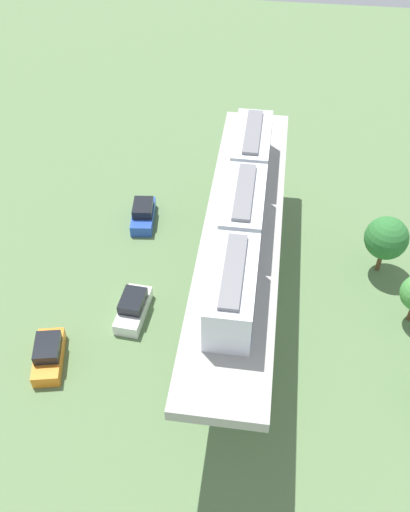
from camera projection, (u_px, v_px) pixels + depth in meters
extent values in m
plane|color=#5B7A4C|center=(238.00, 297.00, 42.78)|extent=(120.00, 120.00, 0.00)
cylinder|color=#A8A59E|center=(226.00, 377.00, 33.89)|extent=(1.90, 1.90, 6.48)
cylinder|color=#A8A59E|center=(240.00, 267.00, 40.50)|extent=(1.90, 1.90, 6.48)
cylinder|color=#A8A59E|center=(250.00, 188.00, 47.12)|extent=(1.90, 1.90, 6.48)
cube|color=#A8A59E|center=(242.00, 229.00, 37.95)|extent=(5.20, 28.85, 0.80)
cube|color=silver|center=(232.00, 290.00, 31.46)|extent=(2.60, 6.60, 3.00)
cube|color=black|center=(232.00, 287.00, 31.28)|extent=(2.64, 6.07, 0.70)
cube|color=#1947B2|center=(232.00, 299.00, 31.99)|extent=(2.64, 6.34, 0.24)
cube|color=slate|center=(233.00, 270.00, 30.32)|extent=(1.10, 5.61, 0.24)
cube|color=silver|center=(243.00, 211.00, 36.36)|extent=(2.60, 6.60, 3.00)
cube|color=black|center=(243.00, 208.00, 36.19)|extent=(2.64, 6.07, 0.70)
cube|color=#1947B2|center=(243.00, 220.00, 36.89)|extent=(2.64, 6.34, 0.24)
cube|color=slate|center=(244.00, 191.00, 35.22)|extent=(1.10, 5.61, 0.24)
cube|color=silver|center=(252.00, 151.00, 41.26)|extent=(2.60, 6.60, 3.00)
cube|color=black|center=(252.00, 148.00, 41.09)|extent=(2.64, 6.07, 0.70)
cube|color=#1947B2|center=(251.00, 159.00, 41.79)|extent=(2.64, 6.34, 0.24)
cube|color=slate|center=(253.00, 132.00, 40.13)|extent=(1.10, 5.61, 0.24)
cube|color=orange|center=(49.00, 357.00, 38.24)|extent=(2.65, 4.49, 1.00)
cube|color=black|center=(47.00, 347.00, 37.72)|extent=(2.09, 2.60, 0.76)
cube|color=#284CB7|center=(143.00, 217.00, 48.68)|extent=(2.26, 4.37, 1.00)
cube|color=black|center=(143.00, 208.00, 48.16)|extent=(1.89, 2.47, 0.76)
cube|color=white|center=(133.00, 310.00, 41.17)|extent=(2.05, 4.30, 1.00)
cube|color=black|center=(133.00, 301.00, 40.66)|extent=(1.78, 2.40, 0.76)
cylinder|color=brown|center=(380.00, 258.00, 43.98)|extent=(0.36, 0.36, 2.48)
sphere|color=#2D7233|center=(386.00, 238.00, 42.47)|extent=(3.32, 3.32, 3.32)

